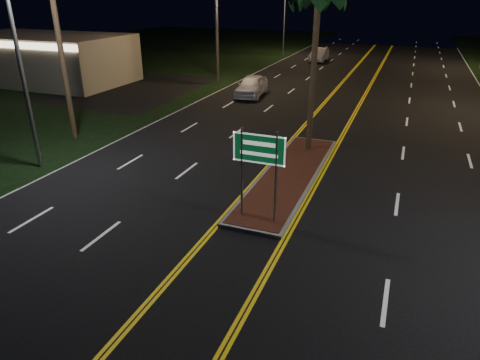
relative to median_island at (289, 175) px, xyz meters
The scene contains 10 objects.
ground 7.00m from the median_island, 90.00° to the right, with size 120.00×120.00×0.00m, color black.
grass_left 34.99m from the median_island, 149.04° to the left, with size 40.00×110.00×0.01m, color black.
median_island is the anchor object (origin of this frame).
highway_sign 4.80m from the median_island, 90.00° to the right, with size 1.80×0.08×3.20m.
commercial_building 29.13m from the median_island, 153.45° to the left, with size 15.00×8.12×4.00m.
streetlight_left_near 12.36m from the median_island, 164.22° to the right, with size 1.91×0.44×9.00m.
streetlight_left_mid 20.80m from the median_island, 121.98° to the left, with size 1.91×0.44×9.00m.
streetlight_left_far 38.89m from the median_island, 106.00° to the left, with size 1.91×0.44×9.00m.
car_near 15.84m from the median_island, 115.95° to the left, with size 2.32×5.42×1.81m, color white.
car_far 34.29m from the median_island, 99.70° to the left, with size 2.22×5.19×1.73m, color silver.
Camera 1 is at (4.21, -9.67, 7.41)m, focal length 32.00 mm.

